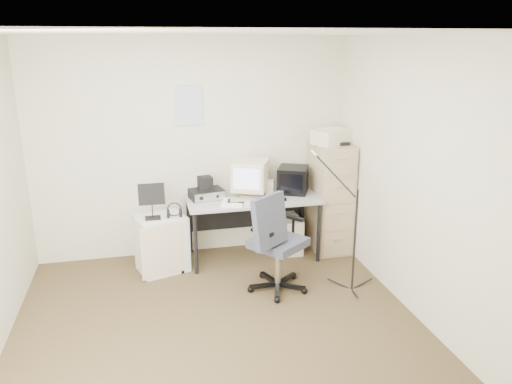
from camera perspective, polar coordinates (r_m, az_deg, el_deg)
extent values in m
cube|color=#423921|center=(4.59, -4.12, -15.44)|extent=(3.60, 3.60, 0.01)
cube|color=white|center=(3.87, -4.94, 17.65)|extent=(3.60, 3.60, 0.01)
cube|color=beige|center=(5.78, -7.28, 4.88)|extent=(3.60, 0.02, 2.50)
cube|color=beige|center=(2.43, 2.29, -12.73)|extent=(3.60, 0.02, 2.50)
cube|color=beige|center=(4.66, 17.92, 1.22)|extent=(0.02, 3.60, 2.50)
cube|color=white|center=(5.69, -7.66, 9.78)|extent=(0.30, 0.02, 0.44)
cube|color=gray|center=(6.01, 8.44, -0.63)|extent=(0.40, 0.60, 1.30)
cube|color=silver|center=(5.84, 8.72, 6.26)|extent=(0.51, 0.44, 0.17)
cube|color=#ABACA4|center=(5.80, -0.36, -4.06)|extent=(1.50, 0.70, 0.73)
cube|color=silver|center=(5.69, -0.64, 1.57)|extent=(0.50, 0.51, 0.41)
cube|color=black|center=(5.86, 4.24, 1.42)|extent=(0.45, 0.46, 0.30)
cube|color=beige|center=(5.80, 1.62, 0.58)|extent=(0.12, 0.12, 0.17)
cube|color=silver|center=(5.52, -0.71, -1.03)|extent=(0.48, 0.21, 0.03)
cube|color=black|center=(5.59, 2.92, -0.78)|extent=(0.10, 0.13, 0.03)
cube|color=black|center=(5.66, -5.67, -0.22)|extent=(0.41, 0.33, 0.11)
cube|color=black|center=(5.62, -5.83, 1.01)|extent=(0.17, 0.16, 0.15)
cube|color=white|center=(5.49, -2.70, -1.19)|extent=(0.30, 0.35, 0.02)
cube|color=silver|center=(6.05, 3.97, -4.75)|extent=(0.21, 0.46, 0.42)
cube|color=#3B3F4F|center=(5.00, 2.55, -5.60)|extent=(0.86, 0.86, 1.06)
cube|color=silver|center=(5.59, -10.71, -5.81)|extent=(0.60, 0.53, 0.62)
cube|color=black|center=(5.37, -11.82, -0.99)|extent=(0.31, 0.22, 0.40)
torus|color=black|center=(5.42, -9.31, -2.31)|extent=(0.19, 0.19, 0.03)
cylinder|color=black|center=(5.03, 11.33, -3.76)|extent=(0.03, 0.03, 1.39)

